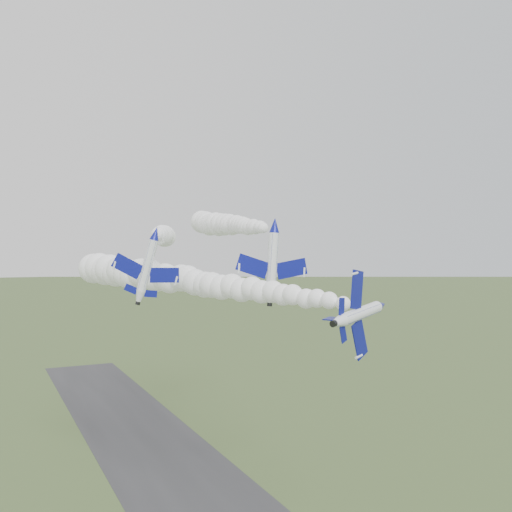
# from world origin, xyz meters

# --- Properties ---
(runway) EXTENTS (24.00, 260.00, 0.04)m
(runway) POSITION_xyz_m (0.00, 30.00, 0.02)
(runway) COLOR #2D2D2F
(runway) RESTS_ON ground
(jet_lead) EXTENTS (5.98, 10.91, 9.47)m
(jet_lead) POSITION_xyz_m (8.42, -5.55, 35.75)
(jet_lead) COLOR white
(smoke_trail_jet_lead) EXTENTS (29.85, 56.63, 5.46)m
(smoke_trail_jet_lead) POSITION_xyz_m (-4.03, 24.25, 37.46)
(smoke_trail_jet_lead) COLOR white
(jet_pair_left) EXTENTS (9.16, 10.89, 3.35)m
(jet_pair_left) POSITION_xyz_m (-11.02, 19.41, 44.48)
(jet_pair_left) COLOR white
(smoke_trail_jet_pair_left) EXTENTS (21.73, 49.64, 4.50)m
(smoke_trail_jet_pair_left) POSITION_xyz_m (-2.10, 46.30, 45.07)
(smoke_trail_jet_pair_left) COLOR white
(jet_pair_right) EXTENTS (11.68, 13.87, 3.45)m
(jet_pair_right) POSITION_xyz_m (8.40, 20.69, 46.11)
(jet_pair_right) COLOR white
(smoke_trail_jet_pair_right) EXTENTS (12.90, 54.27, 5.53)m
(smoke_trail_jet_pair_right) POSITION_xyz_m (13.04, 50.74, 47.58)
(smoke_trail_jet_pair_right) COLOR white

